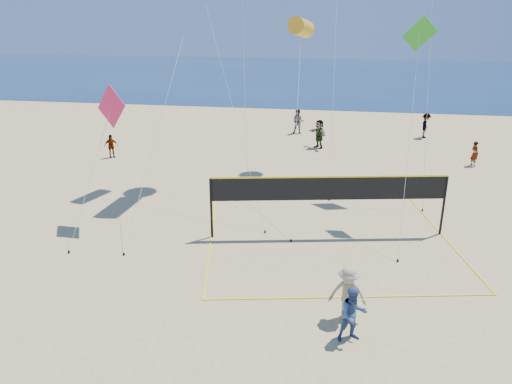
# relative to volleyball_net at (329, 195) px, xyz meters

# --- Properties ---
(ocean) EXTENTS (140.00, 50.00, 0.03)m
(ocean) POSITION_rel_volleyball_net_xyz_m (-2.23, 51.88, -1.75)
(ocean) COLOR #10284F
(ocean) RESTS_ON ground
(bystander_a) EXTENTS (0.96, 0.86, 1.64)m
(bystander_a) POSITION_rel_volleyball_net_xyz_m (0.91, -6.78, -0.94)
(bystander_a) COLOR #334F80
(bystander_a) RESTS_ON ground
(bystander_b) EXTENTS (1.13, 0.67, 1.72)m
(bystander_b) POSITION_rel_volleyball_net_xyz_m (0.77, -5.78, -0.90)
(bystander_b) COLOR tan
(bystander_b) RESTS_ON ground
(far_person_0) EXTENTS (0.89, 0.81, 1.46)m
(far_person_0) POSITION_rel_volleyball_net_xyz_m (-13.60, 9.26, -1.03)
(far_person_0) COLOR gray
(far_person_0) RESTS_ON ground
(far_person_1) EXTENTS (1.50, 1.75, 1.90)m
(far_person_1) POSITION_rel_volleyball_net_xyz_m (-1.01, 13.72, -0.82)
(far_person_1) COLOR gray
(far_person_1) RESTS_ON ground
(far_person_2) EXTENTS (0.56, 0.64, 1.48)m
(far_person_2) POSITION_rel_volleyball_net_xyz_m (8.20, 11.16, -1.03)
(far_person_2) COLOR gray
(far_person_2) RESTS_ON ground
(far_person_3) EXTENTS (0.95, 0.78, 1.79)m
(far_person_3) POSITION_rel_volleyball_net_xyz_m (-2.72, 17.48, -0.87)
(far_person_3) COLOR gray
(far_person_3) RESTS_ON ground
(far_person_4) EXTENTS (0.91, 1.27, 1.77)m
(far_person_4) POSITION_rel_volleyball_net_xyz_m (6.37, 17.72, -0.88)
(far_person_4) COLOR gray
(far_person_4) RESTS_ON ground
(volleyball_net) EXTENTS (11.22, 11.10, 2.56)m
(volleyball_net) POSITION_rel_volleyball_net_xyz_m (0.00, 0.00, 0.00)
(volleyball_net) COLOR black
(volleyball_net) RESTS_ON ground
(kite_2) EXTENTS (1.24, 8.62, 8.40)m
(kite_2) POSITION_rel_volleyball_net_xyz_m (-1.83, 6.68, 6.09)
(kite_2) COLOR gold
(kite_2) RESTS_ON ground
(kite_3) EXTENTS (1.67, 3.86, 5.94)m
(kite_3) POSITION_rel_volleyball_net_xyz_m (-8.92, 0.01, 3.07)
(kite_3) COLOR #D51D58
(kite_3) RESTS_ON ground
(kite_4) EXTENTS (1.29, 4.81, 8.49)m
(kite_4) POSITION_rel_volleyball_net_xyz_m (3.14, 2.31, 5.49)
(kite_4) COLOR green
(kite_4) RESTS_ON ground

